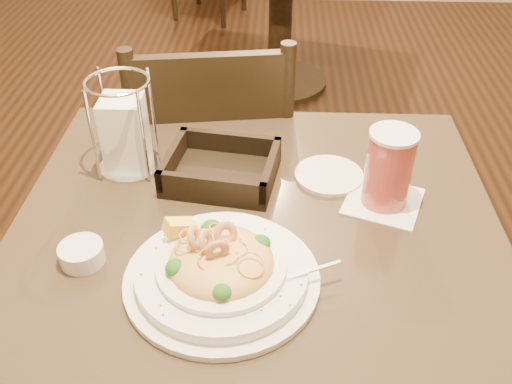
{
  "coord_description": "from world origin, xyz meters",
  "views": [
    {
      "loc": [
        0.03,
        -0.77,
        1.43
      ],
      "look_at": [
        0.0,
        0.02,
        0.83
      ],
      "focal_mm": 40.0,
      "sensor_mm": 36.0,
      "label": 1
    }
  ],
  "objects_px": {
    "dining_chair_near": "(214,173)",
    "pasta_bowl": "(221,268)",
    "side_plate": "(329,175)",
    "drink_glass": "(389,169)",
    "napkin_caddy": "(125,132)",
    "butter_ramekin": "(82,254)",
    "bread_basket": "(221,170)",
    "main_table": "(256,321)"
  },
  "relations": [
    {
      "from": "pasta_bowl",
      "to": "drink_glass",
      "type": "xyz_separation_m",
      "value": [
        0.29,
        0.22,
        0.05
      ]
    },
    {
      "from": "main_table",
      "to": "bread_basket",
      "type": "xyz_separation_m",
      "value": [
        -0.08,
        0.17,
        0.26
      ]
    },
    {
      "from": "main_table",
      "to": "drink_glass",
      "type": "bearing_deg",
      "value": 23.22
    },
    {
      "from": "pasta_bowl",
      "to": "drink_glass",
      "type": "relative_size",
      "value": 1.99
    },
    {
      "from": "pasta_bowl",
      "to": "napkin_caddy",
      "type": "relative_size",
      "value": 1.75
    },
    {
      "from": "drink_glass",
      "to": "bread_basket",
      "type": "relative_size",
      "value": 0.74
    },
    {
      "from": "dining_chair_near",
      "to": "pasta_bowl",
      "type": "distance_m",
      "value": 0.72
    },
    {
      "from": "bread_basket",
      "to": "butter_ramekin",
      "type": "xyz_separation_m",
      "value": [
        -0.21,
        -0.25,
        -0.0
      ]
    },
    {
      "from": "main_table",
      "to": "side_plate",
      "type": "xyz_separation_m",
      "value": [
        0.14,
        0.18,
        0.24
      ]
    },
    {
      "from": "drink_glass",
      "to": "butter_ramekin",
      "type": "xyz_separation_m",
      "value": [
        -0.53,
        -0.18,
        -0.06
      ]
    },
    {
      "from": "drink_glass",
      "to": "main_table",
      "type": "bearing_deg",
      "value": -156.78
    },
    {
      "from": "napkin_caddy",
      "to": "pasta_bowl",
      "type": "bearing_deg",
      "value": -55.35
    },
    {
      "from": "drink_glass",
      "to": "side_plate",
      "type": "height_order",
      "value": "drink_glass"
    },
    {
      "from": "dining_chair_near",
      "to": "napkin_caddy",
      "type": "distance_m",
      "value": 0.49
    },
    {
      "from": "main_table",
      "to": "side_plate",
      "type": "distance_m",
      "value": 0.33
    },
    {
      "from": "dining_chair_near",
      "to": "pasta_bowl",
      "type": "relative_size",
      "value": 2.64
    },
    {
      "from": "dining_chair_near",
      "to": "side_plate",
      "type": "bearing_deg",
      "value": 120.47
    },
    {
      "from": "bread_basket",
      "to": "butter_ramekin",
      "type": "relative_size",
      "value": 3.18
    },
    {
      "from": "napkin_caddy",
      "to": "butter_ramekin",
      "type": "height_order",
      "value": "napkin_caddy"
    },
    {
      "from": "napkin_caddy",
      "to": "dining_chair_near",
      "type": "bearing_deg",
      "value": 68.96
    },
    {
      "from": "main_table",
      "to": "napkin_caddy",
      "type": "height_order",
      "value": "napkin_caddy"
    },
    {
      "from": "drink_glass",
      "to": "napkin_caddy",
      "type": "distance_m",
      "value": 0.52
    },
    {
      "from": "main_table",
      "to": "napkin_caddy",
      "type": "distance_m",
      "value": 0.47
    },
    {
      "from": "bread_basket",
      "to": "napkin_caddy",
      "type": "height_order",
      "value": "napkin_caddy"
    },
    {
      "from": "pasta_bowl",
      "to": "butter_ramekin",
      "type": "distance_m",
      "value": 0.24
    },
    {
      "from": "pasta_bowl",
      "to": "side_plate",
      "type": "relative_size",
      "value": 2.53
    },
    {
      "from": "bread_basket",
      "to": "napkin_caddy",
      "type": "xyz_separation_m",
      "value": [
        -0.19,
        0.03,
        0.06
      ]
    },
    {
      "from": "dining_chair_near",
      "to": "main_table",
      "type": "bearing_deg",
      "value": 96.68
    },
    {
      "from": "bread_basket",
      "to": "butter_ramekin",
      "type": "bearing_deg",
      "value": -130.92
    },
    {
      "from": "main_table",
      "to": "side_plate",
      "type": "bearing_deg",
      "value": 51.99
    },
    {
      "from": "pasta_bowl",
      "to": "main_table",
      "type": "bearing_deg",
      "value": 66.59
    },
    {
      "from": "dining_chair_near",
      "to": "side_plate",
      "type": "distance_m",
      "value": 0.52
    },
    {
      "from": "napkin_caddy",
      "to": "side_plate",
      "type": "relative_size",
      "value": 1.45
    },
    {
      "from": "dining_chair_near",
      "to": "butter_ramekin",
      "type": "bearing_deg",
      "value": 68.48
    },
    {
      "from": "drink_glass",
      "to": "bread_basket",
      "type": "distance_m",
      "value": 0.33
    },
    {
      "from": "main_table",
      "to": "butter_ramekin",
      "type": "relative_size",
      "value": 11.95
    },
    {
      "from": "butter_ramekin",
      "to": "drink_glass",
      "type": "bearing_deg",
      "value": 19.15
    },
    {
      "from": "drink_glass",
      "to": "napkin_caddy",
      "type": "bearing_deg",
      "value": 169.24
    },
    {
      "from": "dining_chair_near",
      "to": "pasta_bowl",
      "type": "bearing_deg",
      "value": 89.85
    },
    {
      "from": "napkin_caddy",
      "to": "main_table",
      "type": "bearing_deg",
      "value": -36.62
    },
    {
      "from": "bread_basket",
      "to": "napkin_caddy",
      "type": "bearing_deg",
      "value": 169.82
    },
    {
      "from": "napkin_caddy",
      "to": "drink_glass",
      "type": "bearing_deg",
      "value": -10.76
    }
  ]
}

